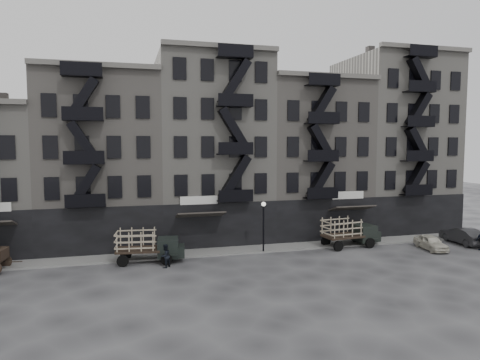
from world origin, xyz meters
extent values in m
plane|color=#38383A|center=(0.00, 0.00, 0.00)|extent=(140.00, 140.00, 0.00)
cube|color=slate|center=(0.00, 3.75, 0.07)|extent=(55.00, 2.50, 0.15)
cube|color=#4C4744|center=(-17.50, 10.00, 12.60)|extent=(0.70, 0.70, 1.20)
cube|color=gray|center=(-10.00, 10.00, 7.50)|extent=(10.00, 10.00, 15.00)
cube|color=black|center=(-10.00, 5.05, 2.00)|extent=(10.00, 0.35, 4.00)
cube|color=#595651|center=(-10.00, 4.85, 15.20)|extent=(10.00, 0.50, 0.40)
cube|color=#4C4744|center=(-13.00, 10.00, 15.60)|extent=(0.70, 0.70, 1.20)
cube|color=#4C4744|center=(-7.50, 10.00, 15.60)|extent=(0.70, 0.70, 1.20)
cube|color=gray|center=(0.00, 10.00, 8.50)|extent=(10.00, 10.00, 17.00)
cube|color=black|center=(0.00, 5.05, 2.00)|extent=(10.00, 0.35, 4.00)
cube|color=#595651|center=(0.00, 4.85, 17.20)|extent=(10.00, 0.50, 0.40)
cube|color=#4C4744|center=(-3.00, 10.00, 17.60)|extent=(0.70, 0.70, 1.20)
cube|color=#4C4744|center=(2.50, 10.00, 17.60)|extent=(0.70, 0.70, 1.20)
cube|color=gray|center=(10.00, 10.00, 7.50)|extent=(10.00, 10.00, 15.00)
cube|color=black|center=(10.00, 5.05, 2.00)|extent=(10.00, 0.35, 4.00)
cube|color=#595651|center=(10.00, 4.85, 15.20)|extent=(10.00, 0.50, 0.40)
cube|color=#4C4744|center=(7.00, 10.00, 15.60)|extent=(0.70, 0.70, 1.20)
cube|color=#4C4744|center=(12.50, 10.00, 15.60)|extent=(0.70, 0.70, 1.20)
cube|color=gray|center=(20.00, 10.00, 9.00)|extent=(10.00, 10.00, 18.00)
cube|color=black|center=(20.00, 5.05, 2.00)|extent=(10.00, 0.35, 4.00)
cube|color=#595651|center=(20.00, 4.85, 18.20)|extent=(10.00, 0.50, 0.40)
cube|color=#4C4744|center=(17.00, 10.00, 18.60)|extent=(0.70, 0.70, 1.20)
cube|color=#4C4744|center=(22.50, 10.00, 18.60)|extent=(0.70, 0.70, 1.20)
cylinder|color=black|center=(3.00, 2.60, 2.00)|extent=(0.14, 0.14, 4.00)
sphere|color=silver|center=(3.00, 2.60, 4.10)|extent=(0.36, 0.36, 0.36)
cylinder|color=black|center=(-16.63, 3.34, 0.50)|extent=(1.00, 0.21, 1.00)
cube|color=black|center=(-16.56, 2.42, 1.27)|extent=(0.63, 1.50, 0.73)
cube|color=black|center=(-7.13, 2.25, 1.01)|extent=(3.50, 2.32, 0.17)
cube|color=black|center=(-4.92, 1.98, 1.11)|extent=(1.75, 1.92, 1.45)
cube|color=black|center=(-4.06, 1.88, 0.82)|extent=(0.94, 1.53, 0.87)
cylinder|color=black|center=(-5.14, 1.03, 0.43)|extent=(0.89, 0.32, 0.87)
cylinder|color=black|center=(-4.90, 2.95, 0.43)|extent=(0.89, 0.32, 0.87)
cylinder|color=black|center=(-8.30, 1.42, 0.43)|extent=(0.89, 0.32, 0.87)
cylinder|color=black|center=(-8.06, 3.34, 0.43)|extent=(0.89, 0.32, 0.87)
cube|color=black|center=(10.26, 2.54, 1.03)|extent=(3.52, 2.29, 0.18)
cube|color=black|center=(12.51, 2.77, 1.13)|extent=(1.74, 1.92, 1.47)
cube|color=black|center=(13.39, 2.86, 0.84)|extent=(0.93, 1.55, 0.88)
cylinder|color=black|center=(12.51, 1.78, 0.44)|extent=(0.90, 0.30, 0.88)
cylinder|color=black|center=(12.31, 3.74, 0.44)|extent=(0.90, 0.30, 0.88)
cylinder|color=black|center=(9.28, 1.45, 0.44)|extent=(0.90, 0.30, 0.88)
cylinder|color=black|center=(9.09, 3.41, 0.44)|extent=(0.90, 0.30, 0.88)
imported|color=beige|center=(17.24, -0.07, 0.62)|extent=(1.90, 3.81, 1.25)
imported|color=#232325|center=(21.52, 1.04, 0.74)|extent=(1.80, 4.59, 1.49)
imported|color=black|center=(-5.28, 0.41, 0.87)|extent=(1.07, 1.06, 1.74)
camera|label=1|loc=(-7.93, -30.66, 9.05)|focal=32.00mm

